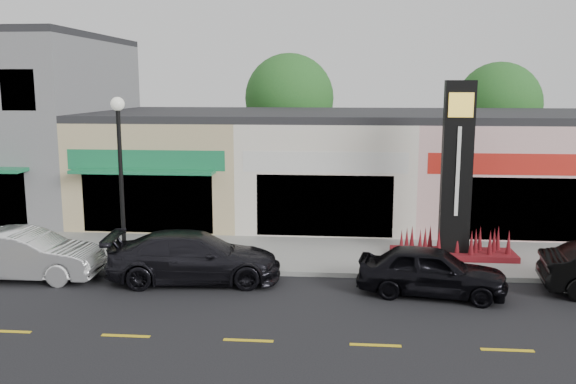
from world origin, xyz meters
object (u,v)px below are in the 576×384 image
object	(u,v)px
pylon_sign	(455,196)
car_white_van	(25,255)
car_black_sedan	(432,271)
car_dark_sedan	(194,257)
lamp_west_near	(120,164)

from	to	relation	value
pylon_sign	car_white_van	xyz separation A→B (m)	(-13.65, -3.17, -1.50)
car_white_van	car_black_sedan	bearing A→B (deg)	-92.73
car_white_van	car_dark_sedan	world-z (taller)	car_white_van
lamp_west_near	car_black_sedan	bearing A→B (deg)	-10.64
car_dark_sedan	car_black_sedan	distance (m)	7.14
lamp_west_near	car_black_sedan	distance (m)	10.32
pylon_sign	car_black_sedan	world-z (taller)	pylon_sign
lamp_west_near	car_dark_sedan	xyz separation A→B (m)	(2.66, -1.21, -2.71)
car_dark_sedan	car_black_sedan	size ratio (longest dim) A/B	1.26
pylon_sign	car_dark_sedan	world-z (taller)	pylon_sign
car_white_van	car_black_sedan	world-z (taller)	car_white_van
lamp_west_near	car_white_van	distance (m)	4.06
pylon_sign	car_white_van	size ratio (longest dim) A/B	1.27
lamp_west_near	car_black_sedan	xyz separation A→B (m)	(9.77, -1.84, -2.76)
lamp_west_near	pylon_sign	xyz separation A→B (m)	(11.00, 1.70, -1.20)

